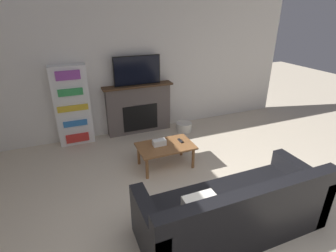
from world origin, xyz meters
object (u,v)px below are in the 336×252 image
fireplace (139,108)px  coffee_table (166,148)px  storage_basket (184,127)px  tv (137,70)px  bookshelf (72,106)px  couch (233,212)px

fireplace → coffee_table: 1.54m
coffee_table → storage_basket: (0.90, 1.16, -0.25)m
storage_basket → coffee_table: bearing=-128.0°
tv → storage_basket: (0.91, -0.35, -1.26)m
fireplace → bookshelf: bookshelf is taller
fireplace → storage_basket: size_ratio=4.27×
tv → couch: 3.35m
couch → coffee_table: couch is taller
fireplace → couch: bearing=-86.3°
coffee_table → couch: bearing=-83.2°
couch → coffee_table: size_ratio=2.40×
fireplace → couch: 3.21m
fireplace → tv: tv is taller
coffee_table → bookshelf: size_ratio=0.60×
fireplace → coffee_table: (0.01, -1.53, -0.18)m
couch → coffee_table: bearing=96.8°
coffee_table → storage_basket: coffee_table is taller
fireplace → tv: (0.00, -0.02, 0.82)m
coffee_table → tv: bearing=90.3°
fireplace → bookshelf: size_ratio=0.94×
tv → couch: bearing=-86.3°
couch → bookshelf: size_ratio=1.44×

